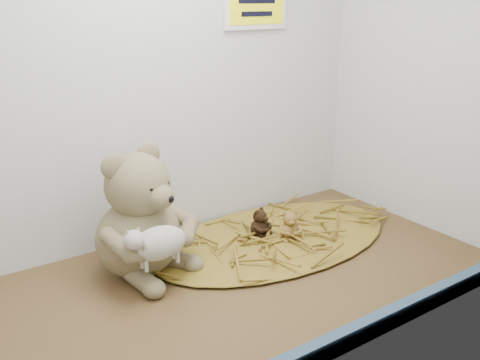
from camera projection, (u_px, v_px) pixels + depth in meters
alcove_shell at (191, 58)px, 101.09cm from camera, size 120.40×60.20×90.40cm
front_rail at (315, 353)px, 85.71cm from camera, size 119.28×2.20×3.60cm
straw_bed at (274, 238)px, 129.46cm from camera, size 64.08×37.21×1.24cm
main_teddy at (137, 212)px, 110.62cm from camera, size 29.32×30.00×27.45cm
toy_lamb at (159, 243)px, 104.00cm from camera, size 14.70×8.97×9.50cm
mini_teddy_tan at (290, 224)px, 127.26cm from camera, size 7.60×7.76×7.00cm
mini_teddy_brown at (259, 221)px, 129.02cm from camera, size 7.47×7.62×6.85cm
wall_sign at (256, 1)px, 129.81cm from camera, size 16.00×1.20×11.00cm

